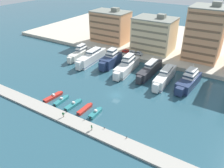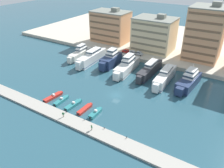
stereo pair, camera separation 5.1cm
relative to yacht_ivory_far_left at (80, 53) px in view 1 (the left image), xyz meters
The scene contains 27 objects.
ground_plane 38.52m from the yacht_ivory_far_left, 32.07° to the right, with size 400.00×400.00×0.00m, color #285160.
quay_promenade 56.36m from the yacht_ivory_far_left, 54.66° to the left, with size 180.00×70.00×1.65m, color beige.
pier_dock 51.57m from the yacht_ivory_far_left, 50.77° to the right, with size 120.00×4.51×0.55m, color #A8A399.
yacht_ivory_far_left is the anchor object (origin of this frame).
yacht_white_left 8.24m from the yacht_ivory_far_left, ahead, with size 5.11×21.76×7.65m.
yacht_navy_mid_left 17.42m from the yacht_ivory_far_left, ahead, with size 5.71×16.27×9.19m.
yacht_white_center_left 26.55m from the yacht_ivory_far_left, ahead, with size 6.15×21.12×8.66m.
yacht_charcoal_center 36.06m from the yacht_ivory_far_left, ahead, with size 3.86×20.92×7.07m.
yacht_white_center_right 43.61m from the yacht_ivory_far_left, ahead, with size 4.38×20.88×7.09m.
yacht_navy_mid_right 52.43m from the yacht_ivory_far_left, ahead, with size 6.37×18.81×8.40m.
motorboat_red_far_left 36.72m from the yacht_ivory_far_left, 65.72° to the right, with size 2.35×8.07×1.41m.
motorboat_teal_left 38.86m from the yacht_ivory_far_left, 60.39° to the right, with size 1.76×6.94×1.54m.
motorboat_teal_mid_left 41.37m from the yacht_ivory_far_left, 54.14° to the right, with size 2.13×7.42×1.48m.
motorboat_red_center_left 44.09m from the yacht_ivory_far_left, 49.12° to the right, with size 1.64×6.93×0.89m.
motorboat_teal_center 47.02m from the yacht_ivory_far_left, 45.27° to the right, with size 1.72×6.10×1.66m.
car_red_far_left 22.73m from the yacht_ivory_far_left, 38.05° to the left, with size 4.15×2.02×1.80m.
car_silver_left 25.52m from the yacht_ivory_far_left, 33.21° to the left, with size 4.22×2.18×1.80m.
car_silver_mid_left 28.62m from the yacht_ivory_far_left, 30.87° to the left, with size 4.16×2.04×1.80m.
apartment_block_far_left 26.94m from the yacht_ivory_far_left, 86.93° to the left, with size 20.22×13.10×18.63m.
apartment_block_left 37.88m from the yacht_ivory_far_left, 42.41° to the left, with size 19.71×14.58×18.25m.
apartment_block_mid_left 58.37m from the yacht_ivory_far_left, 27.71° to the left, with size 15.18×16.00×25.42m.
pedestrian_near_edge 54.42m from the yacht_ivory_far_left, 47.62° to the right, with size 0.62×0.44×1.77m.
pedestrian_mid_deck 47.67m from the yacht_ivory_far_left, 56.95° to the right, with size 0.50×0.53×1.77m.
bollard_west 45.54m from the yacht_ivory_far_left, 56.39° to the right, with size 0.20×0.20×0.61m.
bollard_west_mid 49.80m from the yacht_ivory_far_left, 49.61° to the right, with size 0.20×0.20×0.61m.
bollard_east_mid 54.64m from the yacht_ivory_far_left, 43.95° to the right, with size 0.20×0.20×0.61m.
bollard_east 59.93m from the yacht_ivory_far_left, 39.26° to the right, with size 0.20×0.20×0.61m.
Camera 1 is at (33.32, -56.32, 41.03)m, focal length 35.00 mm.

